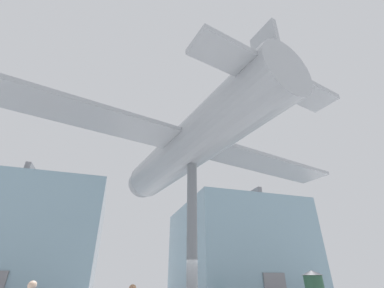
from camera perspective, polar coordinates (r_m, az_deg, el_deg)
glass_pavilion_left at (r=25.42m, az=-32.69°, el=-18.44°), size 10.58×12.18×9.07m
glass_pavilion_right at (r=27.56m, az=9.60°, el=-22.57°), size 10.58×12.18×9.07m
support_pylon_central at (r=10.51m, az=0.00°, el=-20.72°), size 0.41×0.41×6.33m
suspended_airplane at (r=11.95m, az=-0.45°, el=-0.31°), size 17.54×12.69×3.35m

